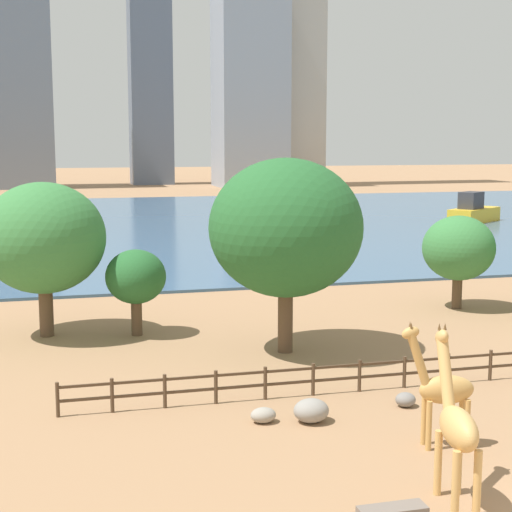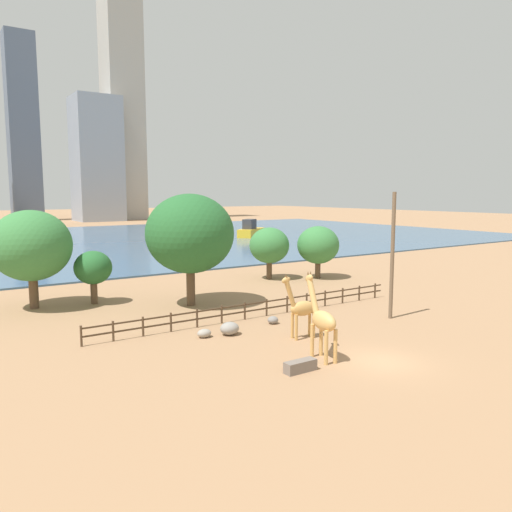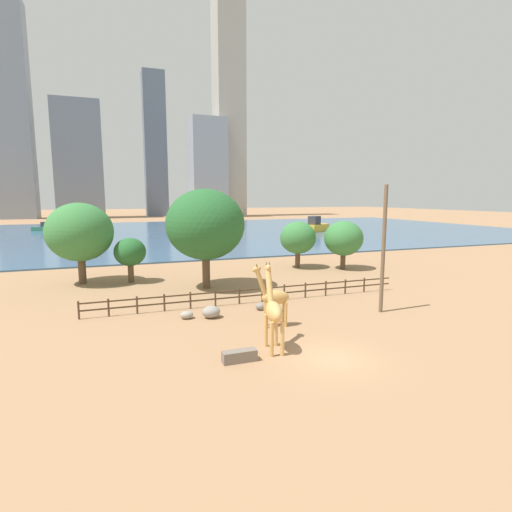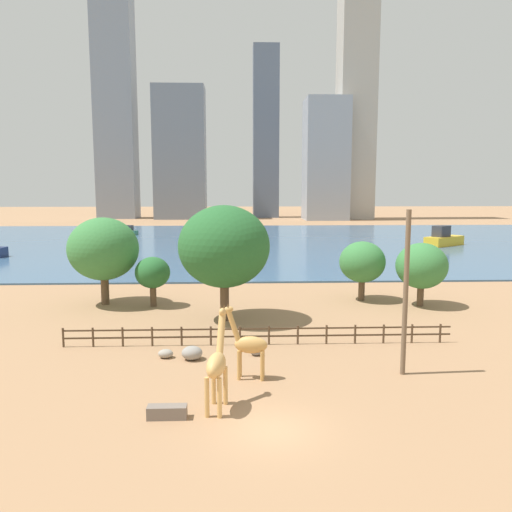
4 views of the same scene
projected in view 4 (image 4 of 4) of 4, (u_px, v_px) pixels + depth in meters
ground_plane at (244, 241)px, 100.91m from camera, size 400.00×400.00×0.00m
harbor_water at (244, 242)px, 97.93m from camera, size 180.00×86.00×0.20m
giraffe_tall at (248, 344)px, 27.33m from camera, size 2.56×1.00×4.22m
giraffe_companion at (217, 364)px, 23.49m from camera, size 1.17×3.15×4.76m
utility_pole at (406, 294)px, 27.64m from camera, size 0.28×0.28×9.31m
boulder_near_fence at (166, 354)px, 30.92m from camera, size 0.92×0.72×0.54m
boulder_by_pole at (256, 351)px, 31.41m from camera, size 0.77×0.73×0.54m
boulder_small at (192, 353)px, 30.58m from camera, size 1.28×1.13×0.85m
feeding_trough at (167, 412)px, 22.75m from camera, size 1.80×0.60×0.60m
enclosure_fence at (257, 334)px, 33.46m from camera, size 26.12×0.14×1.30m
tree_left_large at (224, 247)px, 39.06m from camera, size 7.19×7.19×9.18m
tree_center_broad at (422, 266)px, 44.25m from camera, size 4.53×4.53×5.68m
tree_right_tall at (153, 273)px, 44.17m from camera, size 3.09×3.09×4.45m
tree_left_small at (362, 262)px, 46.57m from camera, size 4.27×4.27×5.57m
tree_right_small at (103, 249)px, 44.70m from camera, size 6.27×6.27×7.90m
boat_ferry at (127, 232)px, 111.89m from camera, size 5.24×3.13×2.17m
boat_sailboat at (443, 239)px, 90.51m from camera, size 8.56×7.31×3.68m
skyline_tower_needle at (180, 154)px, 172.91m from camera, size 17.61×11.26×45.22m
skyline_block_central at (357, 78)px, 169.88m from camera, size 11.99×12.17×96.07m
skyline_tower_glass at (115, 103)px, 174.51m from camera, size 13.42×10.75×80.28m
skyline_block_left at (266, 133)px, 181.60m from camera, size 9.29×8.28×61.12m
skyline_block_right at (326, 160)px, 168.78m from camera, size 14.39×14.03×40.43m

